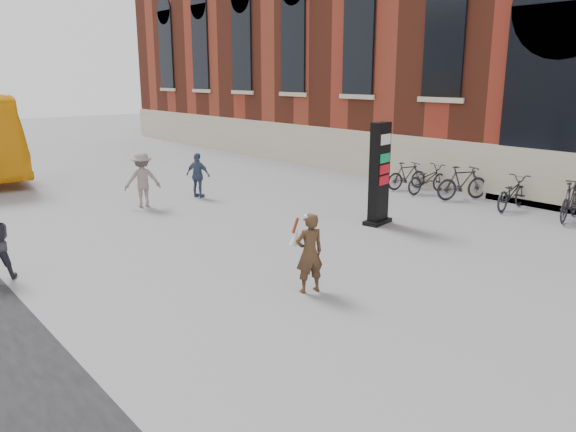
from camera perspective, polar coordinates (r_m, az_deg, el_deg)
ground at (r=11.52m, az=2.71°, el=-6.05°), size 100.00×100.00×0.00m
info_pylon at (r=15.40m, az=9.26°, el=4.24°), size 0.96×0.62×2.77m
woman at (r=10.44m, az=2.16°, el=-3.66°), size 0.68×0.64×1.53m
pedestrian_b at (r=17.88m, az=-14.58°, el=3.58°), size 1.24×0.94×1.70m
pedestrian_c at (r=18.97m, az=-9.12°, el=4.11°), size 0.73×0.94×1.49m
bike_3 at (r=17.62m, az=26.75°, el=1.42°), size 1.94×0.89×1.13m
bike_4 at (r=18.38m, az=21.76°, el=2.20°), size 1.98×0.89×1.00m
bike_5 at (r=19.24m, az=17.30°, el=3.23°), size 1.92×1.21×1.12m
bike_6 at (r=20.04m, az=13.95°, el=3.67°), size 1.92×0.79×0.99m
bike_7 at (r=20.57m, az=11.99°, el=4.04°), size 1.70×0.88×0.99m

